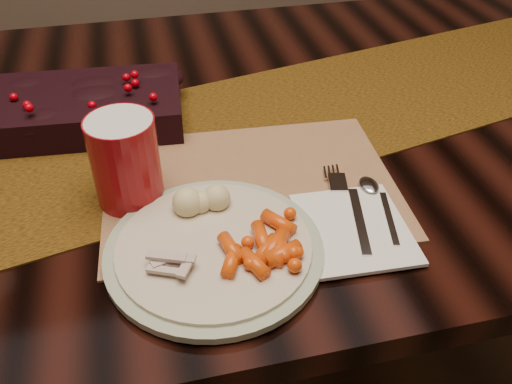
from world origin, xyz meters
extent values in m
plane|color=black|center=(0.00, 0.00, 0.00)|extent=(5.00, 5.00, 0.00)
cube|color=black|center=(0.00, 0.00, 0.38)|extent=(1.80, 1.00, 0.75)
cube|color=#341C0C|center=(0.05, -0.04, 0.75)|extent=(1.71, 0.70, 0.00)
cube|color=#8D6149|center=(0.03, -0.20, 0.75)|extent=(0.44, 0.33, 0.00)
cylinder|color=beige|center=(-0.04, -0.33, 0.76)|extent=(0.34, 0.34, 0.02)
cube|color=white|center=(0.15, -0.33, 0.76)|extent=(0.15, 0.17, 0.01)
cylinder|color=maroon|center=(-0.14, -0.19, 0.82)|extent=(0.12, 0.12, 0.13)
camera|label=1|loc=(-0.10, -0.81, 1.24)|focal=38.00mm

